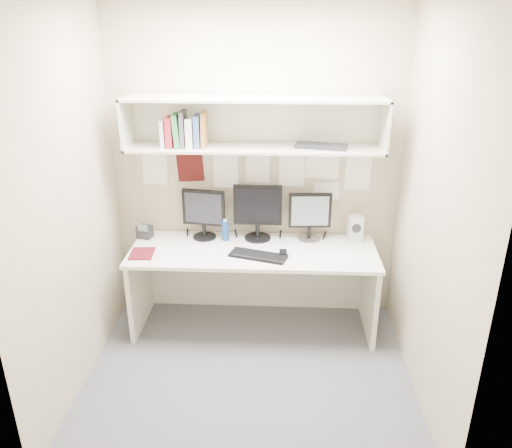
{
  "coord_description": "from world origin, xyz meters",
  "views": [
    {
      "loc": [
        0.2,
        -3.02,
        2.46
      ],
      "look_at": [
        0.04,
        0.35,
        1.07
      ],
      "focal_mm": 35.0,
      "sensor_mm": 36.0,
      "label": 1
    }
  ],
  "objects_px": {
    "monitor_right": "(310,214)",
    "monitor_center": "(258,210)",
    "monitor_left": "(204,212)",
    "maroon_notebook": "(142,254)",
    "desk_phone": "(145,232)",
    "speaker": "(355,228)",
    "desk": "(254,288)",
    "keyboard": "(258,256)"
  },
  "relations": [
    {
      "from": "desk",
      "to": "monitor_center",
      "type": "xyz_separation_m",
      "value": [
        0.02,
        0.22,
        0.62
      ]
    },
    {
      "from": "monitor_right",
      "to": "maroon_notebook",
      "type": "relative_size",
      "value": 1.84
    },
    {
      "from": "keyboard",
      "to": "maroon_notebook",
      "type": "xyz_separation_m",
      "value": [
        -0.93,
        0.0,
        -0.0
      ]
    },
    {
      "from": "monitor_left",
      "to": "speaker",
      "type": "height_order",
      "value": "monitor_left"
    },
    {
      "from": "desk",
      "to": "monitor_left",
      "type": "height_order",
      "value": "monitor_left"
    },
    {
      "from": "desk_phone",
      "to": "monitor_center",
      "type": "bearing_deg",
      "value": 15.97
    },
    {
      "from": "desk",
      "to": "monitor_left",
      "type": "xyz_separation_m",
      "value": [
        -0.43,
        0.22,
        0.6
      ]
    },
    {
      "from": "monitor_right",
      "to": "keyboard",
      "type": "relative_size",
      "value": 0.91
    },
    {
      "from": "monitor_right",
      "to": "maroon_notebook",
      "type": "bearing_deg",
      "value": -168.46
    },
    {
      "from": "keyboard",
      "to": "speaker",
      "type": "height_order",
      "value": "speaker"
    },
    {
      "from": "monitor_left",
      "to": "monitor_right",
      "type": "distance_m",
      "value": 0.89
    },
    {
      "from": "monitor_right",
      "to": "speaker",
      "type": "xyz_separation_m",
      "value": [
        0.38,
        -0.0,
        -0.12
      ]
    },
    {
      "from": "monitor_left",
      "to": "desk",
      "type": "bearing_deg",
      "value": -17.77
    },
    {
      "from": "maroon_notebook",
      "to": "monitor_center",
      "type": "bearing_deg",
      "value": 17.87
    },
    {
      "from": "keyboard",
      "to": "desk_phone",
      "type": "height_order",
      "value": "desk_phone"
    },
    {
      "from": "monitor_right",
      "to": "maroon_notebook",
      "type": "height_order",
      "value": "monitor_right"
    },
    {
      "from": "monitor_right",
      "to": "desk",
      "type": "bearing_deg",
      "value": -158.1
    },
    {
      "from": "desk",
      "to": "monitor_left",
      "type": "distance_m",
      "value": 0.77
    },
    {
      "from": "monitor_center",
      "to": "keyboard",
      "type": "relative_size",
      "value": 1.05
    },
    {
      "from": "desk",
      "to": "desk_phone",
      "type": "bearing_deg",
      "value": 169.05
    },
    {
      "from": "monitor_center",
      "to": "desk",
      "type": "bearing_deg",
      "value": -96.02
    },
    {
      "from": "keyboard",
      "to": "speaker",
      "type": "bearing_deg",
      "value": 41.31
    },
    {
      "from": "monitor_left",
      "to": "monitor_center",
      "type": "bearing_deg",
      "value": 9.15
    },
    {
      "from": "speaker",
      "to": "maroon_notebook",
      "type": "relative_size",
      "value": 0.99
    },
    {
      "from": "desk",
      "to": "speaker",
      "type": "bearing_deg",
      "value": 14.35
    },
    {
      "from": "desk",
      "to": "keyboard",
      "type": "distance_m",
      "value": 0.4
    },
    {
      "from": "keyboard",
      "to": "speaker",
      "type": "relative_size",
      "value": 2.03
    },
    {
      "from": "monitor_right",
      "to": "monitor_left",
      "type": "bearing_deg",
      "value": 176.41
    },
    {
      "from": "speaker",
      "to": "desk",
      "type": "bearing_deg",
      "value": -172.88
    },
    {
      "from": "monitor_center",
      "to": "desk_phone",
      "type": "height_order",
      "value": "monitor_center"
    },
    {
      "from": "monitor_center",
      "to": "monitor_right",
      "type": "distance_m",
      "value": 0.44
    },
    {
      "from": "monitor_left",
      "to": "desk_phone",
      "type": "xyz_separation_m",
      "value": [
        -0.51,
        -0.04,
        -0.18
      ]
    },
    {
      "from": "maroon_notebook",
      "to": "monitor_left",
      "type": "bearing_deg",
      "value": 34.94
    },
    {
      "from": "speaker",
      "to": "monitor_left",
      "type": "bearing_deg",
      "value": 172.61
    },
    {
      "from": "speaker",
      "to": "desk_phone",
      "type": "bearing_deg",
      "value": 173.86
    },
    {
      "from": "speaker",
      "to": "maroon_notebook",
      "type": "distance_m",
      "value": 1.77
    },
    {
      "from": "monitor_left",
      "to": "speaker",
      "type": "relative_size",
      "value": 1.91
    },
    {
      "from": "desk_phone",
      "to": "desk",
      "type": "bearing_deg",
      "value": 2.8
    },
    {
      "from": "monitor_right",
      "to": "monitor_center",
      "type": "bearing_deg",
      "value": 176.43
    },
    {
      "from": "monitor_left",
      "to": "monitor_right",
      "type": "relative_size",
      "value": 1.03
    },
    {
      "from": "monitor_left",
      "to": "monitor_right",
      "type": "height_order",
      "value": "monitor_left"
    },
    {
      "from": "monitor_center",
      "to": "monitor_right",
      "type": "height_order",
      "value": "monitor_center"
    }
  ]
}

